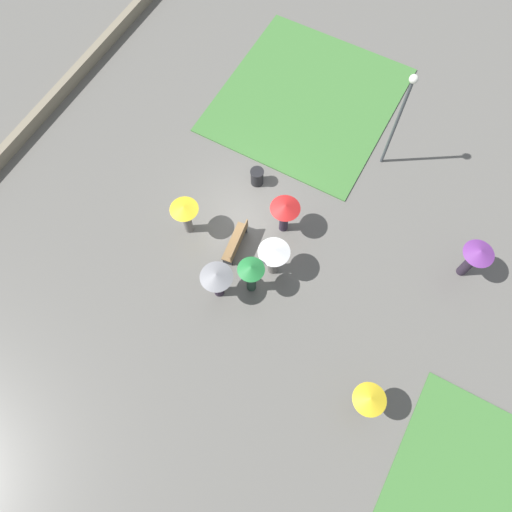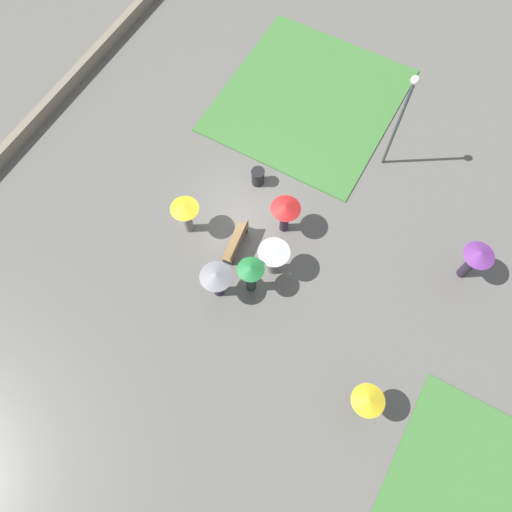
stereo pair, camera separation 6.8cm
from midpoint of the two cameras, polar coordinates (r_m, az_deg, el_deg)
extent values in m
plane|color=#66635E|center=(19.96, -1.23, 4.97)|extent=(90.00, 90.00, 0.00)
cube|color=#427A38|center=(23.36, 6.16, 17.33)|extent=(7.92, 7.30, 0.06)
cube|color=gray|center=(24.30, -22.98, 15.12)|extent=(45.00, 0.35, 0.61)
cube|color=brown|center=(18.92, -2.30, 1.64)|extent=(1.74, 0.64, 0.05)
cube|color=brown|center=(18.66, -1.82, 1.79)|extent=(1.69, 0.28, 0.45)
cube|color=#232326|center=(19.42, -1.43, 3.21)|extent=(0.13, 0.39, 0.40)
cube|color=#232326|center=(18.85, -3.15, -0.56)|extent=(0.13, 0.39, 0.40)
cylinder|color=#474C51|center=(20.12, 15.84, 13.98)|extent=(0.12, 0.12, 4.55)
sphere|color=white|center=(18.35, 17.85, 18.59)|extent=(0.32, 0.32, 0.32)
cylinder|color=#232326|center=(20.37, 0.32, 9.00)|extent=(0.51, 0.51, 0.75)
cylinder|color=black|center=(20.05, 0.32, 9.61)|extent=(0.55, 0.55, 0.03)
cylinder|color=slate|center=(18.44, 2.08, -0.91)|extent=(0.53, 0.53, 1.04)
sphere|color=beige|center=(17.87, 2.14, -0.14)|extent=(0.19, 0.19, 0.19)
cylinder|color=#4C4C4F|center=(17.62, 2.17, 0.22)|extent=(0.02, 0.02, 0.35)
cone|color=white|center=(17.37, 2.21, 0.59)|extent=(1.15, 1.15, 0.21)
cylinder|color=#1E3328|center=(18.09, -0.45, -2.91)|extent=(0.48, 0.48, 1.19)
sphere|color=tan|center=(17.44, -0.47, -2.10)|extent=(0.20, 0.20, 0.20)
cylinder|color=#4C4C4F|center=(17.18, -0.48, -1.75)|extent=(0.02, 0.02, 0.35)
cone|color=#237A38|center=(16.91, -0.48, -1.38)|extent=(0.96, 0.96, 0.23)
cylinder|color=#2D2333|center=(18.16, -4.22, -3.57)|extent=(0.48, 0.48, 1.00)
sphere|color=#997051|center=(17.60, -4.35, -2.88)|extent=(0.21, 0.21, 0.21)
cylinder|color=#4C4C4F|center=(17.34, -4.42, -2.55)|extent=(0.02, 0.02, 0.35)
cone|color=gray|center=(17.06, -4.49, -2.19)|extent=(1.16, 1.16, 0.24)
cylinder|color=slate|center=(19.34, -7.65, 3.84)|extent=(0.36, 0.36, 1.04)
sphere|color=#997051|center=(18.79, -7.88, 4.73)|extent=(0.21, 0.21, 0.21)
cylinder|color=#4C4C4F|center=(18.55, -7.99, 5.14)|extent=(0.02, 0.02, 0.35)
cone|color=gold|center=(18.31, -8.10, 5.55)|extent=(1.07, 1.07, 0.19)
cylinder|color=#2D2333|center=(19.23, 3.34, 3.90)|extent=(0.48, 0.48, 1.00)
sphere|color=#997051|center=(18.70, 3.44, 4.77)|extent=(0.21, 0.21, 0.21)
cylinder|color=#4C4C4F|center=(18.45, 3.49, 5.19)|extent=(0.02, 0.02, 0.35)
cone|color=red|center=(18.20, 3.54, 5.63)|extent=(1.13, 1.13, 0.23)
cylinder|color=#2D2333|center=(19.91, 23.03, -1.24)|extent=(0.47, 0.47, 1.11)
sphere|color=brown|center=(19.36, 23.72, -0.49)|extent=(0.21, 0.21, 0.21)
cylinder|color=#4C4C4F|center=(19.12, 24.03, -0.15)|extent=(0.02, 0.02, 0.35)
cone|color=#703389|center=(18.88, 24.36, 0.20)|extent=(1.11, 1.11, 0.23)
cylinder|color=black|center=(17.45, 12.05, -16.34)|extent=(0.48, 0.48, 1.03)
sphere|color=beige|center=(16.84, 12.47, -16.04)|extent=(0.23, 0.23, 0.23)
cylinder|color=#4C4C4F|center=(16.56, 12.68, -15.90)|extent=(0.02, 0.02, 0.35)
cone|color=gold|center=(16.28, 12.89, -15.76)|extent=(1.08, 1.08, 0.23)
camera|label=1|loc=(0.03, -89.89, 0.24)|focal=35.00mm
camera|label=2|loc=(0.03, 90.11, -0.24)|focal=35.00mm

